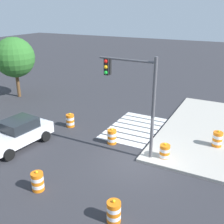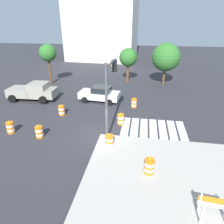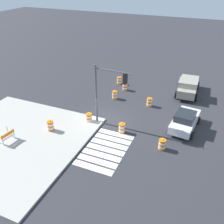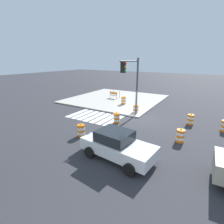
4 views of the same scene
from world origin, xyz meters
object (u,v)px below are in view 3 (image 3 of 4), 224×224
at_px(pickup_truck, 188,87).
at_px(traffic_barrel_median_far, 115,95).
at_px(traffic_barrel_lane_center, 89,118).
at_px(construction_barricade, 7,135).
at_px(traffic_barrel_near_corner, 119,80).
at_px(traffic_barrel_median_near, 125,86).
at_px(traffic_light_pole, 108,86).
at_px(traffic_barrel_far_curb, 122,128).
at_px(sports_car, 185,120).
at_px(traffic_barrel_crosswalk_end, 162,144).
at_px(traffic_barrel_opposite_curb, 149,102).
at_px(traffic_barrel_on_sidewalk, 50,126).

relative_size(pickup_truck, traffic_barrel_median_far, 5.12).
bearing_deg(traffic_barrel_lane_center, construction_barricade, -41.06).
xyz_separation_m(traffic_barrel_near_corner, traffic_barrel_median_near, (1.39, 1.28, 0.00)).
height_order(traffic_barrel_near_corner, traffic_light_pole, traffic_light_pole).
xyz_separation_m(traffic_barrel_median_near, traffic_barrel_far_curb, (8.27, 2.78, 0.00)).
bearing_deg(pickup_truck, traffic_barrel_far_curb, -22.58).
xyz_separation_m(sports_car, traffic_barrel_crosswalk_end, (3.73, -1.16, -0.36)).
xyz_separation_m(traffic_barrel_opposite_curb, traffic_barrel_on_sidewalk, (7.91, -6.74, 0.15)).
distance_m(traffic_barrel_crosswalk_end, traffic_barrel_on_sidewalk, 9.68).
distance_m(traffic_barrel_median_near, traffic_barrel_lane_center, 7.94).
distance_m(pickup_truck, traffic_barrel_on_sidewalk, 15.82).
bearing_deg(traffic_barrel_near_corner, construction_barricade, -15.57).
relative_size(traffic_barrel_on_sidewalk, traffic_light_pole, 0.19).
distance_m(traffic_barrel_near_corner, traffic_barrel_lane_center, 9.32).
xyz_separation_m(traffic_barrel_near_corner, traffic_barrel_opposite_curb, (4.07, 4.98, 0.00)).
height_order(pickup_truck, traffic_barrel_far_curb, pickup_truck).
distance_m(traffic_barrel_median_far, traffic_barrel_on_sidewalk, 8.52).
relative_size(pickup_truck, traffic_barrel_median_near, 5.12).
height_order(sports_car, traffic_barrel_lane_center, sports_car).
bearing_deg(traffic_barrel_lane_center, traffic_barrel_far_curb, 83.92).
distance_m(sports_car, construction_barricade, 15.27).
bearing_deg(traffic_barrel_far_curb, traffic_barrel_lane_center, -96.08).
bearing_deg(pickup_truck, traffic_barrel_on_sidewalk, -39.04).
distance_m(traffic_barrel_lane_center, traffic_light_pole, 3.92).
height_order(traffic_barrel_crosswalk_end, traffic_barrel_on_sidewalk, traffic_barrel_on_sidewalk).
xyz_separation_m(traffic_barrel_far_curb, traffic_barrel_opposite_curb, (-5.59, 0.92, 0.00)).
bearing_deg(traffic_barrel_on_sidewalk, traffic_barrel_opposite_curb, 139.58).
relative_size(sports_car, pickup_truck, 0.86).
xyz_separation_m(traffic_barrel_crosswalk_end, traffic_light_pole, (-1.54, -5.37, 3.46)).
height_order(sports_car, traffic_barrel_near_corner, sports_car).
xyz_separation_m(traffic_barrel_crosswalk_end, traffic_barrel_median_near, (-9.17, -6.54, 0.00)).
bearing_deg(traffic_barrel_on_sidewalk, traffic_barrel_crosswalk_end, 98.43).
xyz_separation_m(traffic_barrel_opposite_curb, construction_barricade, (10.64, -9.08, 0.27)).
relative_size(sports_car, traffic_barrel_on_sidewalk, 4.38).
distance_m(traffic_barrel_crosswalk_end, traffic_barrel_opposite_curb, 7.09).
xyz_separation_m(traffic_barrel_median_near, traffic_barrel_median_far, (2.54, -0.27, 0.00)).
distance_m(traffic_barrel_median_far, traffic_light_pole, 6.32).
height_order(traffic_barrel_median_near, traffic_light_pole, traffic_light_pole).
relative_size(traffic_barrel_crosswalk_end, traffic_barrel_lane_center, 1.00).
relative_size(traffic_barrel_crosswalk_end, traffic_barrel_median_far, 1.00).
relative_size(sports_car, traffic_barrel_far_curb, 4.38).
xyz_separation_m(traffic_barrel_lane_center, traffic_light_pole, (-0.27, 1.83, 3.46)).
height_order(pickup_truck, construction_barricade, pickup_truck).
height_order(traffic_barrel_on_sidewalk, traffic_light_pole, traffic_light_pole).
bearing_deg(traffic_barrel_opposite_curb, traffic_barrel_far_curb, -9.35).
distance_m(traffic_barrel_median_near, traffic_barrel_opposite_curb, 4.57).
bearing_deg(traffic_barrel_median_near, traffic_light_pole, 8.71).
xyz_separation_m(sports_car, traffic_barrel_opposite_curb, (-2.76, -4.00, -0.36)).
bearing_deg(construction_barricade, traffic_barrel_median_near, 158.00).
bearing_deg(traffic_barrel_median_far, traffic_barrel_near_corner, -165.55).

